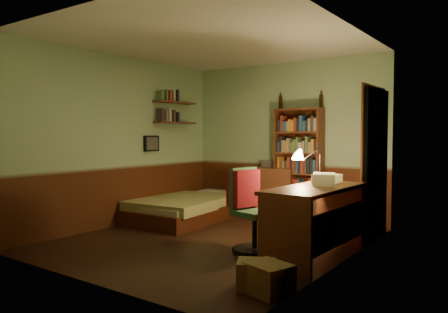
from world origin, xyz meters
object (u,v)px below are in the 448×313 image
Objects in this scene: cardboard_box_a at (256,275)px; mini_stereo at (270,163)px; bed at (191,200)px; bookshelf at (298,165)px; office_chair at (255,210)px; desk at (315,223)px; cardboard_box_b at (268,279)px; dresser at (267,193)px; desk_lamp at (320,160)px.

mini_stereo is at bearing 117.64° from cardboard_box_a.
bookshelf is (1.52, 0.88, 0.59)m from bed.
bed is 2.27m from office_chair.
mini_stereo reaches higher than cardboard_box_a.
desk is 1.29m from cardboard_box_b.
cardboard_box_a is (1.08, -3.08, -0.78)m from bookshelf.
dresser is at bearing 118.30° from cardboard_box_a.
bed is 4.03× the size of desk_lamp.
office_chair reaches higher than mini_stereo.
bed is at bearing -172.59° from desk_lamp.
cardboard_box_a is at bearing -45.62° from mini_stereo.
mini_stereo is at bearing 40.93° from bed.
bed reaches higher than cardboard_box_b.
dresser is 2.03m from desk_lamp.
bookshelf is at bearing 111.49° from cardboard_box_b.
cardboard_box_b is (1.76, -3.03, -0.29)m from dresser.
office_chair is at bearing -108.19° from desk_lamp.
office_chair reaches higher than dresser.
cardboard_box_b is (2.75, -2.24, -0.18)m from bed.
desk_lamp is 0.53× the size of office_chair.
cardboard_box_a is at bearing 165.35° from cardboard_box_b.
bed is at bearing 163.44° from office_chair.
bookshelf is 3.35m from cardboard_box_a.
mini_stereo is (-0.02, 0.13, 0.48)m from dresser.
cardboard_box_a is (1.63, -3.12, -0.78)m from mini_stereo.
desk reaches higher than bed.
desk is at bearing -32.06° from mini_stereo.
cardboard_box_a is at bearing -89.16° from desk.
bed is 1.86m from bookshelf.
desk_lamp reaches higher than mini_stereo.
desk reaches higher than cardboard_box_a.
office_chair is 1.40m from cardboard_box_b.
bed is at bearing 139.83° from cardboard_box_a.
dresser is at bearing -167.52° from bookshelf.
dresser reaches higher than cardboard_box_a.
desk_lamp reaches higher than desk.
dresser is 0.53× the size of bookshelf.
bed is 2.13× the size of office_chair.
cardboard_box_b reaches higher than cardboard_box_a.
bed is 2.61m from desk_lamp.
dresser is (0.99, 0.79, 0.11)m from bed.
cardboard_box_b is (0.80, -1.08, -0.37)m from office_chair.
desk is 0.87m from desk_lamp.
cardboard_box_a is (-0.03, -1.22, -0.28)m from desk.
cardboard_box_a is (0.66, -1.04, -0.38)m from office_chair.
office_chair reaches higher than cardboard_box_a.
bookshelf is 4.78× the size of cardboard_box_b.
desk is at bearing -56.55° from dresser.
bookshelf reaches higher than office_chair.
office_chair is (0.96, -1.95, 0.08)m from dresser.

